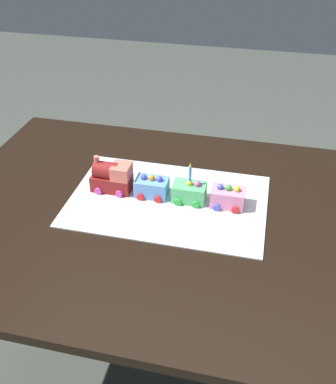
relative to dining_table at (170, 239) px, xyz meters
The scene contains 8 objects.
ground_plane 0.63m from the dining_table, ahead, with size 8.00×8.00×0.00m, color #474C44.
dining_table is the anchor object (origin of this frame).
cake_board 0.12m from the dining_table, 108.44° to the left, with size 0.60×0.40×0.00m, color silver.
cake_locomotive 0.27m from the dining_table, 160.78° to the left, with size 0.14×0.08×0.12m.
cake_car_gondola_sky_blue 0.17m from the dining_table, 136.18° to the left, with size 0.10×0.08×0.07m.
cake_car_tanker_mint_green 0.16m from the dining_table, 57.54° to the left, with size 0.10×0.08×0.07m.
cake_car_flatbed_bubblegum 0.23m from the dining_table, 23.50° to the left, with size 0.10×0.08×0.07m.
birthday_candle 0.23m from the dining_table, 57.38° to the left, with size 0.01×0.01×0.06m.
Camera 1 is at (0.23, -1.02, 1.55)m, focal length 41.41 mm.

